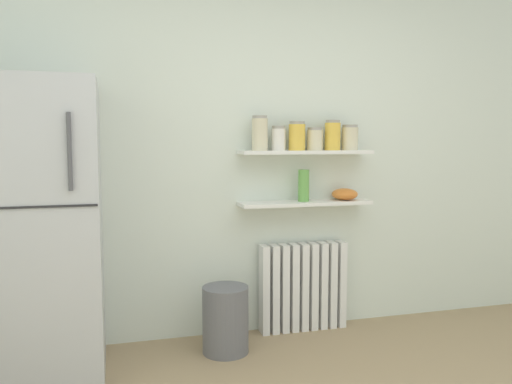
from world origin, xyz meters
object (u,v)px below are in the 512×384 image
Objects in this scene: storage_jar_4 at (333,135)px; vase at (304,186)px; storage_jar_2 at (297,136)px; storage_jar_3 at (315,139)px; trash_bin at (225,320)px; storage_jar_1 at (279,138)px; storage_jar_5 at (350,138)px; radiator at (303,287)px; shelf_bowl at (345,194)px; refrigerator at (33,231)px; storage_jar_0 at (260,133)px.

storage_jar_4 is 0.95× the size of vase.
storage_jar_3 is (0.13, -0.00, -0.02)m from storage_jar_2.
trash_bin is at bearing -165.07° from storage_jar_4.
storage_jar_1 is 0.54m from storage_jar_5.
storage_jar_2 reaches higher than radiator.
storage_jar_4 is at bearing -0.00° from vase.
shelf_bowl is 1.23m from trash_bin.
storage_jar_2 is 1.07× the size of shelf_bowl.
radiator is 0.74m from shelf_bowl.
refrigerator reaches higher than trash_bin.
storage_jar_4 is 0.14m from storage_jar_5.
storage_jar_4 is at bearing 6.97° from refrigerator.
storage_jar_0 is 1.06× the size of vase.
storage_jar_5 is (0.13, 0.00, -0.02)m from storage_jar_4.
storage_jar_3 is at bearing 0.00° from storage_jar_0.
refrigerator is 2.05m from storage_jar_4.
storage_jar_1 is 0.84× the size of storage_jar_2.
shelf_bowl is 0.43× the size of trash_bin.
storage_jar_5 is at bearing -0.00° from storage_jar_2.
refrigerator reaches higher than storage_jar_2.
storage_jar_1 is 0.79× the size of storage_jar_4.
storage_jar_0 reaches higher than storage_jar_4.
refrigerator is 8.03× the size of storage_jar_4.
storage_jar_2 is (1.69, 0.24, 0.55)m from refrigerator.
shelf_bowl is at bearing 0.00° from storage_jar_0.
refrigerator is 1.55m from storage_jar_0.
refrigerator is at bearing -173.03° from storage_jar_4.
storage_jar_0 is 0.49m from vase.
refrigerator is 9.15× the size of shelf_bowl.
storage_jar_0 is 1.18× the size of storage_jar_2.
refrigerator is 1.67m from storage_jar_1.
storage_jar_0 is 0.55× the size of trash_bin.
shelf_bowl is (0.24, 0.00, -0.40)m from storage_jar_3.
storage_jar_3 is at bearing 7.48° from refrigerator.
storage_jar_2 is 0.40m from storage_jar_5.
radiator is at bearing 8.45° from storage_jar_1.
refrigerator is at bearing -171.28° from radiator.
refrigerator reaches higher than storage_jar_4.
storage_jar_4 reaches higher than storage_jar_1.
storage_jar_3 is 0.89× the size of storage_jar_5.
storage_jar_3 is at bearing 180.00° from storage_jar_4.
storage_jar_3 reaches higher than vase.
radiator is at bearing 174.91° from storage_jar_5.
storage_jar_2 reaches higher than shelf_bowl.
storage_jar_4 is at bearing -0.00° from storage_jar_0.
trash_bin is (-0.43, -0.22, -1.17)m from storage_jar_1.
storage_jar_0 is at bearing 180.00° from storage_jar_4.
shelf_bowl is (0.64, 0.00, -0.43)m from storage_jar_0.
trash_bin is at bearing -160.21° from vase.
trash_bin is at bearing -152.62° from storage_jar_1.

